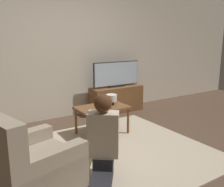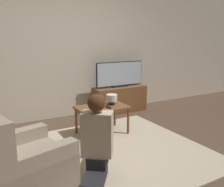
% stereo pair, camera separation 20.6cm
% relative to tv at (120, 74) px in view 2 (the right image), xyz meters
% --- Properties ---
extents(ground_plane, '(10.00, 10.00, 0.00)m').
position_rel_tv_xyz_m(ground_plane, '(-1.04, -1.63, -0.81)').
color(ground_plane, brown).
extents(wall_back, '(10.00, 0.06, 2.60)m').
position_rel_tv_xyz_m(wall_back, '(-1.04, 0.30, 0.49)').
color(wall_back, beige).
rests_on(wall_back, ground_plane).
extents(rug, '(2.36, 2.37, 0.02)m').
position_rel_tv_xyz_m(rug, '(-1.04, -1.63, -0.80)').
color(rug, '#BCAD93').
rests_on(rug, ground_plane).
extents(tv_stand, '(1.15, 0.38, 0.54)m').
position_rel_tv_xyz_m(tv_stand, '(0.00, -0.00, -0.54)').
color(tv_stand, brown).
rests_on(tv_stand, ground_plane).
extents(tv, '(1.09, 0.08, 0.53)m').
position_rel_tv_xyz_m(tv, '(0.00, 0.00, 0.00)').
color(tv, black).
rests_on(tv, tv_stand).
extents(coffee_table, '(0.81, 0.51, 0.47)m').
position_rel_tv_xyz_m(coffee_table, '(-0.92, -0.96, -0.39)').
color(coffee_table, brown).
rests_on(coffee_table, ground_plane).
extents(armchair, '(0.92, 0.90, 0.92)m').
position_rel_tv_xyz_m(armchair, '(-2.36, -2.06, -0.51)').
color(armchair, gray).
rests_on(armchair, ground_plane).
extents(person_kneeling, '(0.69, 0.80, 0.96)m').
position_rel_tv_xyz_m(person_kneeling, '(-1.56, -2.09, -0.33)').
color(person_kneeling, '#232328').
rests_on(person_kneeling, rug).
extents(table_lamp, '(0.18, 0.18, 0.17)m').
position_rel_tv_xyz_m(table_lamp, '(-0.72, -0.93, -0.24)').
color(table_lamp, '#4C3823').
rests_on(table_lamp, coffee_table).
extents(remote, '(0.04, 0.15, 0.02)m').
position_rel_tv_xyz_m(remote, '(-0.87, -1.06, -0.33)').
color(remote, black).
rests_on(remote, coffee_table).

